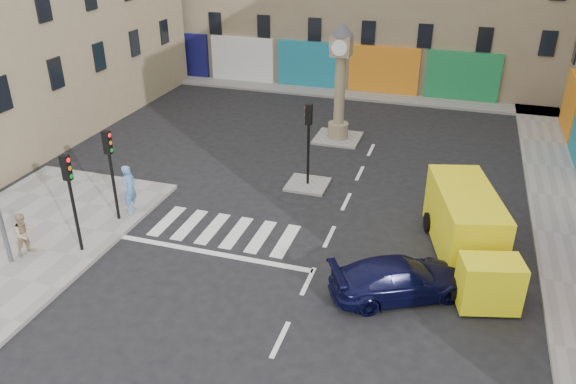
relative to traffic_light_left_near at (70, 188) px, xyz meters
The scene contains 13 objects.
ground 8.71m from the traffic_light_left_near, ahead, with size 120.00×120.00×0.00m, color black.
sidewalk_right 19.79m from the traffic_light_left_near, 29.96° to the left, with size 2.60×30.00×0.15m, color gray.
sidewalk_far 22.56m from the traffic_light_left_near, 78.94° to the left, with size 32.00×2.40×0.15m, color gray.
island_near 10.35m from the traffic_light_left_near, 51.07° to the left, with size 1.80×1.80×0.12m, color gray.
island_far 15.38m from the traffic_light_left_near, 65.46° to the left, with size 2.40×2.40×0.12m, color gray.
traffic_light_left_near is the anchor object (origin of this frame).
traffic_light_left_far 2.40m from the traffic_light_left_near, 90.00° to the left, with size 0.28×0.22×3.70m.
traffic_light_island 10.03m from the traffic_light_left_near, 51.07° to the left, with size 0.28×0.22×3.70m.
clock_pillar 15.19m from the traffic_light_left_near, 65.45° to the left, with size 1.20×1.20×6.10m.
navy_sedan 11.48m from the traffic_light_left_near, ahead, with size 1.81×4.46×1.30m, color black.
yellow_van 13.86m from the traffic_light_left_near, 16.33° to the left, with size 3.49×6.64×2.32m.
pedestrian_blue 3.45m from the traffic_light_left_near, 86.40° to the left, with size 0.73×0.48×2.00m, color #5384BE.
pedestrian_tan 2.49m from the traffic_light_left_near, 155.34° to the right, with size 0.77×0.60×1.59m, color tan.
Camera 1 is at (4.01, -13.94, 11.20)m, focal length 35.00 mm.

